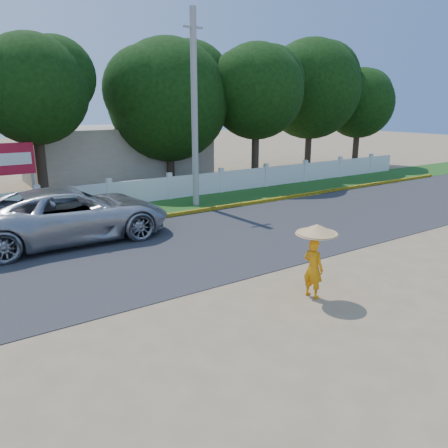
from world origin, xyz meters
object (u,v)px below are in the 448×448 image
at_px(vehicle, 71,214).
at_px(monk_with_parasol, 315,250).
at_px(billboard, 2,163).
at_px(utility_pole, 194,111).

height_order(vehicle, monk_with_parasol, vehicle).
distance_m(vehicle, billboard, 5.50).
relative_size(utility_pole, billboard, 2.83).
height_order(monk_with_parasol, billboard, billboard).
bearing_deg(vehicle, utility_pole, -68.95).
bearing_deg(billboard, vehicle, -76.50).
height_order(utility_pole, billboard, utility_pole).
bearing_deg(billboard, monk_with_parasol, -69.93).
relative_size(vehicle, monk_with_parasol, 3.62).
height_order(vehicle, billboard, billboard).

